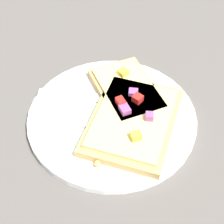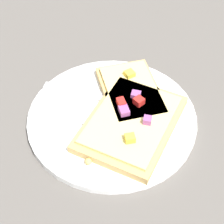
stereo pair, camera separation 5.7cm
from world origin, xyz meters
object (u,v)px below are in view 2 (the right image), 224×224
pizza_slice_corner (132,93)px  pizza_slice_main (131,122)px  fork (99,124)px  plate (112,118)px  knife (90,95)px

pizza_slice_corner → pizza_slice_main: bearing=162.3°
fork → pizza_slice_main: 0.05m
plate → pizza_slice_main: 0.04m
knife → pizza_slice_main: (0.10, 0.00, 0.01)m
knife → fork: bearing=-60.7°
plate → pizza_slice_corner: bearing=98.5°
fork → pizza_slice_main: (0.04, 0.04, 0.01)m
fork → pizza_slice_corner: bearing=60.6°
plate → pizza_slice_corner: (-0.01, 0.06, 0.02)m
fork → knife: size_ratio=1.02×
knife → pizza_slice_corner: 0.07m
plate → knife: size_ratio=1.55×
fork → plate: bearing=54.4°
fork → pizza_slice_corner: size_ratio=1.05×
plate → knife: (-0.06, 0.01, 0.01)m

